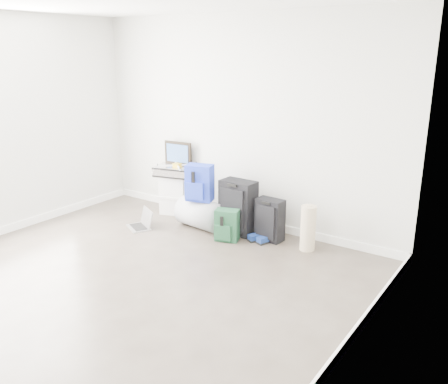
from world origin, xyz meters
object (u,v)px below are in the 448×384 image
Objects in this scene: duffel_bag at (201,214)px; laptop at (142,223)px; carry_on at (269,220)px; boxes_stack at (175,194)px; briefcase at (174,171)px; large_suitcase at (238,207)px.

duffel_bag is 1.50× the size of laptop.
carry_on is 1.27× the size of laptop.
boxes_stack is 1.12× the size of briefcase.
large_suitcase reaches higher than laptop.
carry_on reaches higher than duffel_bag.
carry_on reaches higher than laptop.
boxes_stack is 1.62m from carry_on.
duffel_bag is at bearing -40.45° from boxes_stack.
boxes_stack reaches higher than duffel_bag.
duffel_bag reaches higher than laptop.
large_suitcase is 1.30m from laptop.
large_suitcase is at bearing 18.46° from duffel_bag.
laptop is (-0.65, -0.44, -0.13)m from duffel_bag.
duffel_bag is at bearing 61.61° from laptop.
laptop is at bearing -101.75° from briefcase.
carry_on is (1.62, -0.13, -0.36)m from briefcase.
briefcase is (-0.00, 0.00, 0.34)m from boxes_stack.
laptop is at bearing -156.92° from carry_on.
large_suitcase is 1.32× the size of carry_on.
boxes_stack is 0.80× the size of large_suitcase.
briefcase is at bearing 164.52° from duffel_bag.
carry_on is 1.71m from laptop.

